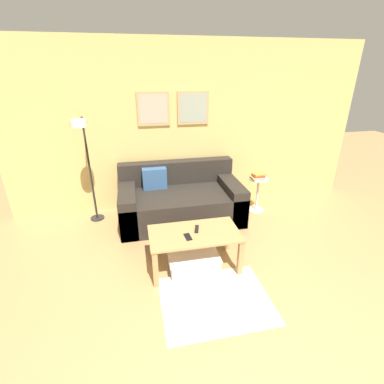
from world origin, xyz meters
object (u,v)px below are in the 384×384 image
Objects in this scene: remote_control at (197,229)px; book_stack at (258,176)px; side_table at (258,192)px; couch at (180,201)px; cell_phone at (188,237)px; floor_lamp at (84,150)px; coffee_table at (194,239)px; storage_bin at (193,262)px.

book_stack is at bearing 57.59° from remote_control.
remote_control is at bearing -138.42° from side_table.
cell_phone is at bearing -95.66° from couch.
couch is 12.82× the size of cell_phone.
floor_lamp is at bearing 178.05° from couch.
cell_phone is at bearing -137.85° from book_stack.
coffee_table is 0.65× the size of floor_lamp.
remote_control is at bearing -138.17° from book_stack.
couch is 11.96× the size of remote_control.
cell_phone is (-1.37, -1.24, -0.14)m from book_stack.
floor_lamp is 2.79× the size of side_table.
cell_phone is (-0.12, -1.26, 0.17)m from couch.
couch is 1.28m from book_stack.
cell_phone is (-0.09, -0.07, 0.09)m from coffee_table.
book_stack is (-0.02, -0.01, 0.26)m from side_table.
floor_lamp is 10.37× the size of remote_control.
remote_control is (-1.25, -1.11, 0.13)m from side_table.
book_stack is 1.67m from remote_control.
cell_phone is at bearing -138.08° from side_table.
side_table reaches higher than remote_control.
couch is at bearing 105.98° from remote_control.
remote_control reaches higher than storage_bin.
book_stack reaches higher than side_table.
side_table is at bearing 57.33° from remote_control.
remote_control is at bearing 55.62° from coffee_table.
couch is at bearing 78.71° from cell_phone.
couch is at bearing 87.38° from storage_bin.
coffee_table is at bearing -44.95° from floor_lamp.
couch reaches higher than remote_control.
remote_control reaches higher than coffee_table.
remote_control is 1.07× the size of cell_phone.
book_stack is at bearing -1.46° from floor_lamp.
couch is 7.16× the size of book_stack.
book_stack is at bearing 42.39° from coffee_table.
storage_bin is 1.04× the size of side_table.
side_table reaches higher than coffee_table.
couch reaches higher than book_stack.
side_table is at bearing 42.81° from storage_bin.
floor_lamp is 6.21× the size of book_stack.
side_table reaches higher than cell_phone.
floor_lamp is (-1.23, 1.23, 0.78)m from coffee_table.
coffee_table is 7.24× the size of cell_phone.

